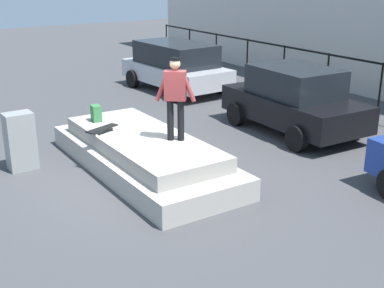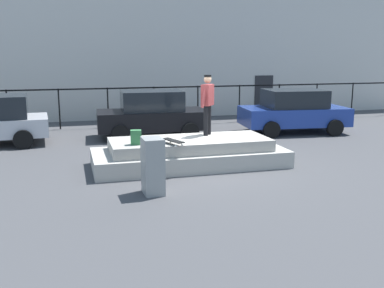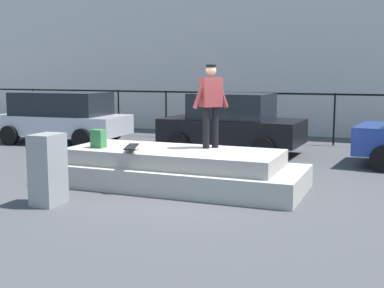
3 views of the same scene
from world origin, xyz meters
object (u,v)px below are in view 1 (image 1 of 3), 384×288
object	(u,v)px
backpack	(96,113)
skateboarder	(175,93)
car_black_sedan_mid	(294,100)
utility_box	(20,141)
skateboard	(102,129)
car_silver_hatchback_near	(176,65)

from	to	relation	value
backpack	skateboarder	bearing A→B (deg)	-152.31
backpack	car_black_sedan_mid	world-z (taller)	car_black_sedan_mid
skateboarder	backpack	bearing A→B (deg)	-159.13
skateboarder	backpack	xyz separation A→B (m)	(-2.22, -0.85, -0.82)
car_black_sedan_mid	backpack	bearing A→B (deg)	-104.95
car_black_sedan_mid	skateboarder	bearing A→B (deg)	-78.42
skateboarder	car_black_sedan_mid	bearing A→B (deg)	101.58
backpack	utility_box	bearing A→B (deg)	99.94
skateboard	utility_box	world-z (taller)	utility_box
skateboard	backpack	size ratio (longest dim) A/B	2.16
skateboard	car_silver_hatchback_near	world-z (taller)	car_silver_hatchback_near
skateboarder	car_silver_hatchback_near	bearing A→B (deg)	148.65
skateboarder	car_silver_hatchback_near	world-z (taller)	skateboarder
skateboarder	utility_box	distance (m)	3.60
backpack	car_black_sedan_mid	xyz separation A→B (m)	(1.35, 5.06, -0.08)
skateboarder	car_black_sedan_mid	size ratio (longest dim) A/B	0.42
backpack	car_black_sedan_mid	size ratio (longest dim) A/B	0.09
car_silver_hatchback_near	car_black_sedan_mid	xyz separation A→B (m)	(5.92, 0.08, -0.02)
skateboard	utility_box	size ratio (longest dim) A/B	0.65
backpack	skateboard	bearing A→B (deg)	171.00
skateboard	car_black_sedan_mid	bearing A→B (deg)	85.52
skateboarder	car_silver_hatchback_near	distance (m)	8.00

